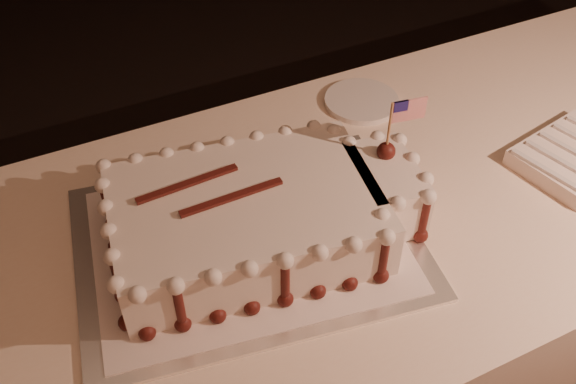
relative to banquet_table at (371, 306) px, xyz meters
name	(u,v)px	position (x,y,z in m)	size (l,w,h in m)	color
banquet_table	(371,306)	(0.00, 0.00, 0.00)	(2.40, 0.80, 0.75)	#FFE1C5
cake_board	(248,242)	(-0.30, -0.01, 0.38)	(0.60, 0.45, 0.01)	white
doily	(247,240)	(-0.30, -0.01, 0.38)	(0.53, 0.40, 0.00)	white
sheet_cake	(264,215)	(-0.27, -0.01, 0.44)	(0.58, 0.39, 0.22)	white
side_plate	(361,101)	(0.10, 0.27, 0.38)	(0.17, 0.17, 0.01)	silver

